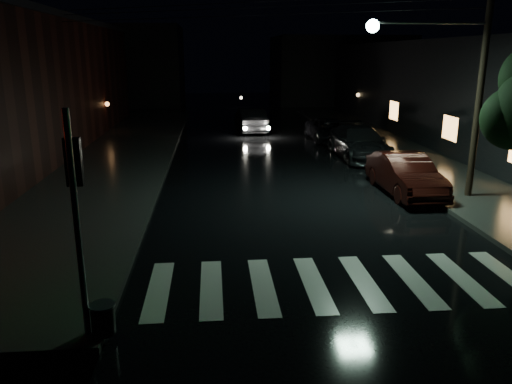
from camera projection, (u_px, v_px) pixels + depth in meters
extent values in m
plane|color=black|center=(211.00, 298.00, 11.01)|extent=(120.00, 120.00, 0.00)
cube|color=#282826|center=(107.00, 164.00, 24.01)|extent=(6.00, 44.00, 0.15)
cube|color=#282826|center=(409.00, 159.00, 25.27)|extent=(4.00, 44.00, 0.15)
cube|color=black|center=(504.00, 93.00, 28.91)|extent=(10.00, 40.00, 6.00)
cube|color=black|center=(115.00, 66.00, 52.30)|extent=(14.00, 10.00, 8.00)
cube|color=black|center=(339.00, 70.00, 54.44)|extent=(14.00, 10.00, 7.00)
cube|color=beige|center=(339.00, 283.00, 11.74)|extent=(9.00, 3.00, 0.01)
cylinder|color=slate|center=(77.00, 228.00, 8.78)|extent=(0.12, 0.12, 4.20)
cylinder|color=black|center=(103.00, 320.00, 9.29)|extent=(0.44, 0.44, 0.55)
cylinder|color=slate|center=(102.00, 305.00, 9.21)|extent=(0.48, 0.48, 0.04)
cube|color=black|center=(74.00, 162.00, 8.64)|extent=(0.28, 0.16, 0.85)
sphere|color=#0CFF33|center=(76.00, 175.00, 8.80)|extent=(0.20, 0.20, 0.20)
cylinder|color=black|center=(481.00, 85.00, 17.42)|extent=(0.24, 0.24, 8.00)
cylinder|color=slate|center=(431.00, 23.00, 16.70)|extent=(4.00, 0.08, 0.08)
sphere|color=#BFFFD8|center=(373.00, 26.00, 16.56)|extent=(0.44, 0.44, 0.44)
imported|color=black|center=(402.00, 170.00, 19.89)|extent=(1.93, 4.30, 1.44)
imported|color=black|center=(405.00, 174.00, 19.00)|extent=(1.72, 4.70, 1.54)
imported|color=black|center=(359.00, 142.00, 25.64)|extent=(2.41, 5.69, 1.64)
imported|color=black|center=(329.00, 130.00, 30.75)|extent=(2.31, 4.90, 1.35)
imported|color=black|center=(250.00, 120.00, 34.24)|extent=(2.04, 5.03, 1.62)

